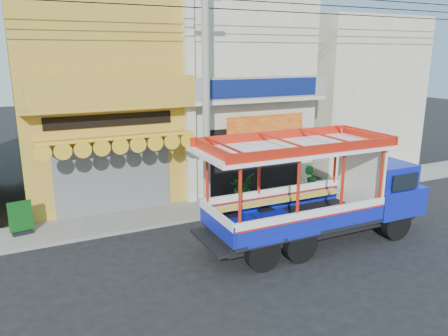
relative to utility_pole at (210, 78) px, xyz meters
name	(u,v)px	position (x,y,z in m)	size (l,w,h in m)	color
ground	(278,245)	(0.85, -3.30, -5.03)	(90.00, 90.00, 0.00)	black
sidewalk	(223,205)	(0.85, 0.70, -4.97)	(30.00, 2.00, 0.12)	slate
shophouse_left	(94,97)	(-3.15, 4.66, -0.92)	(6.00, 7.50, 8.24)	gold
shophouse_right	(225,92)	(2.85, 4.66, -0.93)	(6.00, 6.75, 8.24)	#C0B49E
party_pilaster	(190,104)	(-0.15, 1.55, -1.03)	(0.35, 0.30, 8.00)	#C0B49E
filler_building_right	(341,93)	(9.85, 4.70, -1.23)	(6.00, 6.00, 7.60)	#C0B49E
utility_pole	(210,78)	(0.00, 0.00, 0.00)	(28.00, 0.26, 9.00)	gray
songthaew_truck	(330,190)	(2.55, -3.55, -3.36)	(7.46, 2.58, 3.47)	black
green_sign	(21,220)	(-6.38, 0.88, -4.44)	(0.73, 0.42, 1.12)	black
potted_plant_a	(242,187)	(1.71, 0.77, -4.37)	(0.98, 0.85, 1.09)	#175319
potted_plant_b	(310,177)	(5.28, 1.02, -4.44)	(0.52, 0.42, 0.94)	#175319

